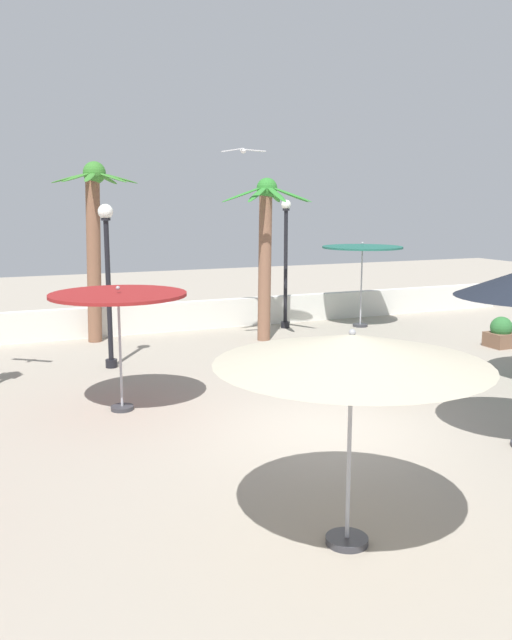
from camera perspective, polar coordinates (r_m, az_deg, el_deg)
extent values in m
plane|color=#9E9384|center=(11.89, 6.70, -9.38)|extent=(56.00, 56.00, 0.00)
cube|color=silver|center=(20.72, -7.05, 0.28)|extent=(25.20, 0.30, 0.90)
cylinder|color=#333338|center=(13.14, -11.42, -7.42)|extent=(0.44, 0.44, 0.08)
cylinder|color=#A5A5AD|center=(12.86, -11.59, -2.77)|extent=(0.05, 0.05, 2.27)
cylinder|color=maroon|center=(12.67, -11.77, 2.15)|extent=(2.57, 2.57, 0.06)
sphere|color=#99999E|center=(12.65, -11.79, 2.70)|extent=(0.08, 0.08, 0.08)
cylinder|color=#333338|center=(8.26, 7.82, -18.24)|extent=(0.50, 0.50, 0.08)
cylinder|color=#A5A5AD|center=(7.81, 8.01, -11.33)|extent=(0.05, 0.05, 2.22)
cone|color=#B7AD93|center=(7.45, 8.24, -2.49)|extent=(3.13, 3.13, 0.34)
sphere|color=#99999E|center=(7.42, 8.28, -1.08)|extent=(0.08, 0.08, 0.08)
cylinder|color=#333338|center=(21.65, 8.95, -0.45)|extent=(0.48, 0.48, 0.08)
cylinder|color=#A5A5AD|center=(21.46, 9.04, 2.82)|extent=(0.05, 0.05, 2.57)
cylinder|color=#1E594C|center=(21.34, 9.14, 6.19)|extent=(2.54, 2.54, 0.06)
sphere|color=#99999E|center=(21.33, 9.14, 6.54)|extent=(0.08, 0.08, 0.08)
cylinder|color=brown|center=(18.98, 0.76, 4.70)|extent=(0.43, 0.37, 4.34)
sphere|color=#2E7C2D|center=(18.93, 0.95, 11.26)|extent=(0.59, 0.59, 0.59)
ellipsoid|color=#2E7C2D|center=(19.31, 2.82, 10.75)|extent=(1.41, 0.36, 0.51)
ellipsoid|color=#2E7C2D|center=(19.63, 1.51, 10.75)|extent=(1.04, 1.21, 0.51)
ellipsoid|color=#2E7C2D|center=(19.59, 0.09, 10.76)|extent=(0.22, 1.40, 0.51)
ellipsoid|color=#2E7C2D|center=(19.21, -1.09, 10.77)|extent=(1.11, 1.15, 0.51)
ellipsoid|color=#2E7C2D|center=(18.58, -1.03, 10.79)|extent=(1.41, 0.34, 0.51)
ellipsoid|color=#2E7C2D|center=(18.25, 0.15, 10.81)|extent=(1.11, 1.14, 0.51)
ellipsoid|color=#2E7C2D|center=(18.25, 1.75, 10.80)|extent=(0.29, 1.41, 0.51)
ellipsoid|color=#2E7C2D|center=(18.57, 2.91, 10.78)|extent=(0.98, 1.25, 0.51)
cylinder|color=brown|center=(19.32, -13.77, 5.13)|extent=(0.51, 0.39, 4.76)
sphere|color=#36772B|center=(19.30, -13.73, 12.20)|extent=(0.63, 0.63, 0.63)
ellipsoid|color=#36772B|center=(19.37, -11.88, 11.89)|extent=(1.21, 0.27, 0.36)
ellipsoid|color=#36772B|center=(19.81, -12.77, 11.81)|extent=(0.94, 1.03, 0.36)
ellipsoid|color=#36772B|center=(19.89, -14.06, 11.75)|extent=(0.23, 1.20, 0.36)
ellipsoid|color=#36772B|center=(19.41, -15.52, 11.73)|extent=(1.19, 0.60, 0.36)
ellipsoid|color=#36772B|center=(18.86, -15.06, 11.81)|extent=(1.09, 0.85, 0.36)
ellipsoid|color=#36772B|center=(18.69, -14.08, 11.87)|extent=(0.61, 1.19, 0.36)
ellipsoid|color=#36772B|center=(18.86, -12.39, 11.92)|extent=(0.84, 1.10, 0.36)
cylinder|color=black|center=(21.17, 2.53, -0.41)|extent=(0.28, 0.28, 0.20)
cylinder|color=black|center=(20.92, 2.56, 4.35)|extent=(0.12, 0.12, 3.73)
cylinder|color=black|center=(20.82, 2.60, 9.46)|extent=(0.22, 0.22, 0.06)
sphere|color=white|center=(20.81, 2.61, 9.88)|extent=(0.30, 0.30, 0.30)
cylinder|color=black|center=(16.48, -12.33, -3.66)|extent=(0.28, 0.28, 0.20)
cylinder|color=black|center=(16.17, -12.55, 2.13)|extent=(0.12, 0.12, 3.56)
cylinder|color=black|center=(16.02, -12.79, 8.45)|extent=(0.22, 0.22, 0.06)
sphere|color=white|center=(16.02, -12.82, 9.08)|extent=(0.35, 0.35, 0.35)
cube|color=#B7B7BC|center=(15.02, 14.69, -4.80)|extent=(0.29, 0.51, 0.35)
cube|color=#B7B7BC|center=(13.89, 12.40, -5.92)|extent=(0.29, 0.51, 0.35)
cube|color=#8C6B4C|center=(14.41, 13.62, -4.67)|extent=(1.50, 1.13, 0.08)
cube|color=#8C6B4C|center=(13.61, 12.12, -4.19)|extent=(0.81, 0.77, 0.34)
ellipsoid|color=white|center=(17.25, -1.09, 14.32)|extent=(0.17, 0.34, 0.12)
sphere|color=white|center=(17.41, -1.22, 14.38)|extent=(0.10, 0.10, 0.10)
cube|color=silver|center=(17.19, -2.07, 14.40)|extent=(0.59, 0.23, 0.12)
cube|color=silver|center=(17.31, -0.13, 14.37)|extent=(0.59, 0.23, 0.06)
cube|color=brown|center=(19.55, 20.28, -1.61)|extent=(0.70, 0.70, 0.40)
sphere|color=#2D6B33|center=(19.49, 20.35, -0.60)|extent=(0.60, 0.60, 0.60)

